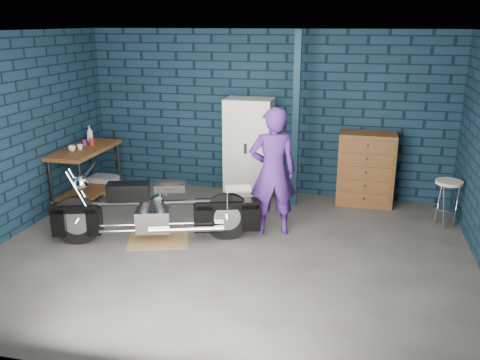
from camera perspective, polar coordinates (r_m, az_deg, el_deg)
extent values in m
plane|color=#53504D|center=(6.53, -1.13, -8.09)|extent=(6.00, 6.00, 0.00)
cube|color=#0E2331|center=(8.47, 3.01, 7.45)|extent=(6.00, 0.02, 2.70)
cube|color=#0E2331|center=(7.39, -24.43, 4.45)|extent=(0.02, 5.00, 2.70)
cube|color=white|center=(5.89, -1.29, 16.33)|extent=(6.00, 5.00, 0.02)
cube|color=#122D3A|center=(7.85, 6.27, 6.58)|extent=(0.10, 0.10, 2.70)
cube|color=brown|center=(8.46, -16.80, 0.48)|extent=(0.60, 1.40, 0.91)
cube|color=brown|center=(6.93, -9.13, -6.70)|extent=(0.93, 0.80, 0.01)
imported|color=#441F76|center=(6.82, 3.70, 0.92)|extent=(0.74, 0.60, 1.76)
cube|color=gray|center=(8.96, -14.96, -0.49)|extent=(0.48, 0.34, 0.30)
cube|color=silver|center=(8.36, 1.01, 3.60)|extent=(0.76, 0.54, 1.63)
cube|color=brown|center=(8.25, 13.94, 1.18)|extent=(0.87, 0.48, 1.16)
imported|color=beige|center=(8.18, -18.35, 3.39)|extent=(0.14, 0.14, 0.09)
imported|color=beige|center=(8.23, -17.53, 3.54)|extent=(0.11, 0.11, 0.08)
cylinder|color=#611A6A|center=(8.49, -17.07, 4.03)|extent=(0.09, 0.09, 0.10)
cylinder|color=#A11519|center=(8.45, -16.31, 4.09)|extent=(0.10, 0.10, 0.11)
imported|color=gray|center=(8.72, -16.51, 5.00)|extent=(0.11, 0.11, 0.26)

